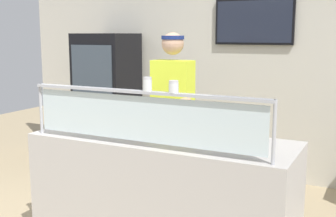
% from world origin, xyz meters
% --- Properties ---
extents(shop_rear_unit, '(6.47, 0.13, 2.70)m').
position_xyz_m(shop_rear_unit, '(1.04, 2.57, 1.36)').
color(shop_rear_unit, beige).
rests_on(shop_rear_unit, ground).
extents(serving_counter, '(2.07, 0.75, 0.95)m').
position_xyz_m(serving_counter, '(1.03, 0.37, 0.47)').
color(serving_counter, '#BCB7B2').
rests_on(serving_counter, ground).
extents(sneeze_guard, '(1.89, 0.06, 0.40)m').
position_xyz_m(sneeze_guard, '(1.03, 0.06, 1.21)').
color(sneeze_guard, '#B2B5BC').
rests_on(sneeze_guard, serving_counter).
extents(pizza_tray, '(0.42, 0.42, 0.04)m').
position_xyz_m(pizza_tray, '(0.84, 0.40, 0.97)').
color(pizza_tray, '#9EA0A8').
rests_on(pizza_tray, serving_counter).
extents(pizza_server, '(0.09, 0.28, 0.01)m').
position_xyz_m(pizza_server, '(0.87, 0.38, 0.99)').
color(pizza_server, '#ADAFB7').
rests_on(pizza_server, pizza_tray).
extents(parmesan_shaker, '(0.06, 0.06, 0.10)m').
position_xyz_m(parmesan_shaker, '(1.08, 0.06, 1.40)').
color(parmesan_shaker, white).
rests_on(parmesan_shaker, sneeze_guard).
extents(pepper_flake_shaker, '(0.07, 0.07, 0.08)m').
position_xyz_m(pepper_flake_shaker, '(1.29, 0.06, 1.39)').
color(pepper_flake_shaker, white).
rests_on(pepper_flake_shaker, sneeze_guard).
extents(worker_figure, '(0.41, 0.50, 1.76)m').
position_xyz_m(worker_figure, '(0.74, 1.14, 1.01)').
color(worker_figure, '#23232D').
rests_on(worker_figure, ground).
extents(drink_fridge, '(0.70, 0.65, 1.75)m').
position_xyz_m(drink_fridge, '(-0.71, 2.13, 0.88)').
color(drink_fridge, black).
rests_on(drink_fridge, ground).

